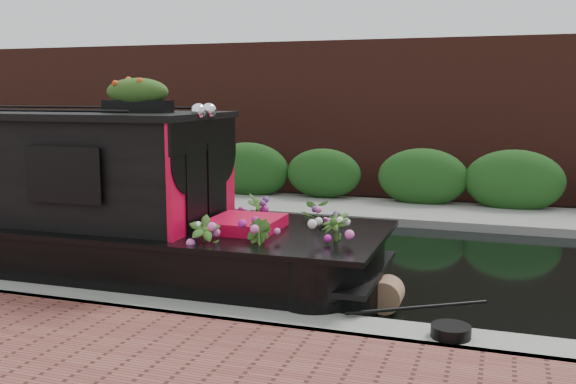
% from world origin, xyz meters
% --- Properties ---
extents(ground, '(80.00, 80.00, 0.00)m').
position_xyz_m(ground, '(0.00, 0.00, 0.00)').
color(ground, black).
rests_on(ground, ground).
extents(near_bank_coping, '(40.00, 0.60, 0.50)m').
position_xyz_m(near_bank_coping, '(0.00, -3.30, 0.00)').
color(near_bank_coping, gray).
rests_on(near_bank_coping, ground).
extents(far_bank_path, '(40.00, 2.40, 0.34)m').
position_xyz_m(far_bank_path, '(0.00, 4.20, 0.00)').
color(far_bank_path, gray).
rests_on(far_bank_path, ground).
extents(far_hedge, '(40.00, 1.10, 2.80)m').
position_xyz_m(far_hedge, '(0.00, 5.10, 0.00)').
color(far_hedge, '#1E4B19').
rests_on(far_hedge, ground).
extents(far_brick_wall, '(40.00, 1.00, 8.00)m').
position_xyz_m(far_brick_wall, '(0.00, 7.20, 0.00)').
color(far_brick_wall, '#4C2119').
rests_on(far_brick_wall, ground).
extents(rope_fender, '(0.41, 0.40, 0.41)m').
position_xyz_m(rope_fender, '(2.70, -2.02, 0.20)').
color(rope_fender, '#896448').
rests_on(rope_fender, ground).
extents(coiled_mooring_rope, '(0.40, 0.40, 0.12)m').
position_xyz_m(coiled_mooring_rope, '(3.57, -3.32, 0.31)').
color(coiled_mooring_rope, black).
rests_on(coiled_mooring_rope, near_bank_coping).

